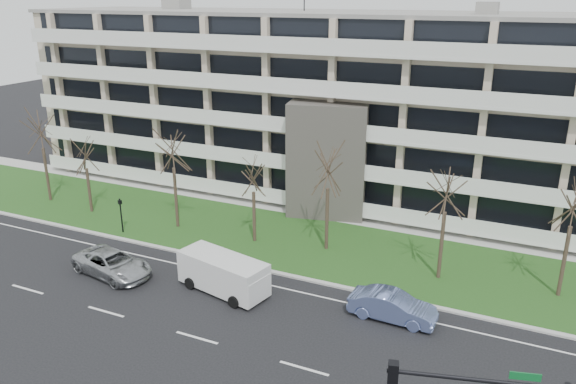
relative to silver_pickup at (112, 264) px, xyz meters
The scene contains 17 objects.
ground 9.37m from the silver_pickup, 22.84° to the right, with size 160.00×160.00×0.00m, color black.
grass_verge 12.75m from the silver_pickup, 47.47° to the left, with size 90.00×10.00×0.06m, color #204E1A.
curb 9.68m from the silver_pickup, 26.97° to the left, with size 90.00×0.35×0.12m, color #B2B2AD.
sidewalk 17.20m from the silver_pickup, 59.96° to the left, with size 90.00×2.00×0.08m, color #B2B2AD.
lane_edge_line 9.10m from the silver_pickup, 18.49° to the left, with size 90.00×0.12×0.01m, color white.
apartment_building 24.32m from the silver_pickup, 68.39° to the left, with size 60.50×15.10×18.75m.
silver_pickup is the anchor object (origin of this frame).
blue_sedan 17.42m from the silver_pickup, ahead, with size 1.65×4.72×1.55m, color #7589CC.
white_van 7.56m from the silver_pickup, ahead, with size 5.95×3.25×2.18m.
pedestrian_signal 6.70m from the silver_pickup, 125.05° to the left, with size 0.30×0.26×2.70m.
tree_0 17.21m from the silver_pickup, 149.40° to the left, with size 4.13×4.13×8.26m.
tree_1 12.56m from the silver_pickup, 139.14° to the left, with size 3.29×3.29×6.57m.
tree_2 9.90m from the silver_pickup, 95.36° to the left, with size 4.18×4.18×8.36m.
tree_3 10.91m from the silver_pickup, 54.83° to the left, with size 3.32×3.32×6.65m.
tree_4 15.15m from the silver_pickup, 39.78° to the left, with size 3.98×3.98×7.96m.
tree_5 21.05m from the silver_pickup, 23.28° to the left, with size 3.94×3.94×7.87m.
tree_6 27.49m from the silver_pickup, 18.98° to the left, with size 3.94×3.94×7.88m.
Camera 1 is at (14.53, -20.48, 16.77)m, focal length 35.00 mm.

